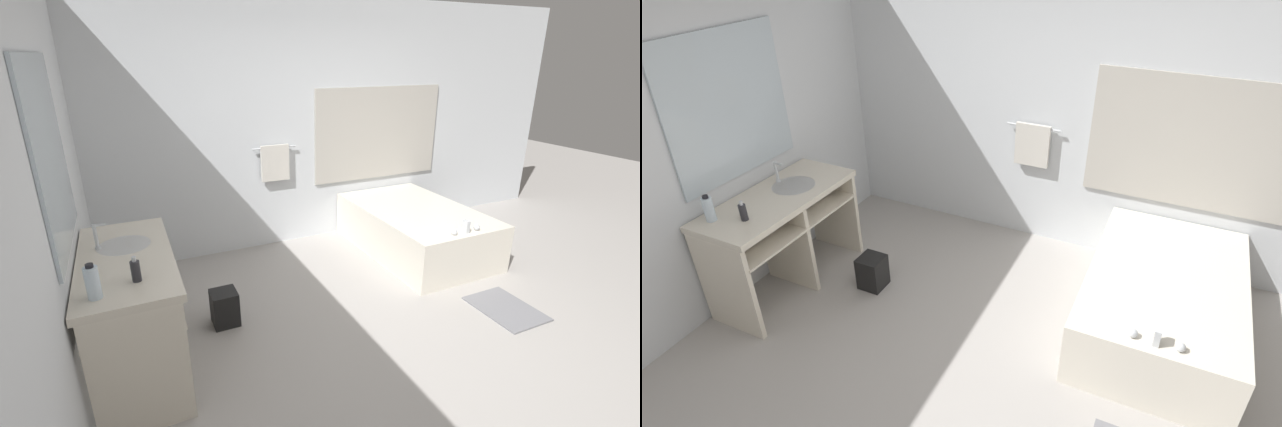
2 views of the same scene
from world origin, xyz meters
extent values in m
plane|color=#A8A39E|center=(0.00, 0.00, 0.00)|extent=(16.00, 16.00, 0.00)
cube|color=silver|center=(0.00, 2.23, 1.35)|extent=(7.40, 0.06, 2.70)
cube|color=#B7B2A8|center=(1.05, 2.19, 1.21)|extent=(1.70, 0.02, 1.10)
cylinder|color=silver|center=(-0.30, 2.16, 1.15)|extent=(0.50, 0.02, 0.02)
cube|color=beige|center=(-0.30, 2.15, 0.98)|extent=(0.32, 0.04, 0.40)
cube|color=silver|center=(-2.23, 0.00, 1.35)|extent=(0.06, 7.40, 2.70)
cube|color=#B2C1CC|center=(-2.19, 0.57, 1.56)|extent=(0.02, 1.10, 1.10)
cube|color=beige|center=(-1.90, 0.57, 0.84)|extent=(0.58, 1.31, 0.05)
cube|color=beige|center=(-1.90, 0.57, 0.62)|extent=(0.56, 1.25, 0.02)
cylinder|color=white|center=(-1.90, 0.77, 0.79)|extent=(0.35, 0.35, 0.14)
cube|color=beige|center=(-1.90, -0.07, 0.41)|extent=(0.54, 0.04, 0.81)
cube|color=beige|center=(-1.90, 0.57, 0.41)|extent=(0.54, 0.04, 0.81)
cube|color=beige|center=(-1.90, 1.21, 0.41)|extent=(0.54, 0.04, 0.81)
cylinder|color=beige|center=(-1.85, 0.24, 0.70)|extent=(0.13, 0.36, 0.13)
cylinder|color=beige|center=(-1.85, 0.90, 0.70)|extent=(0.13, 0.36, 0.13)
cylinder|color=silver|center=(-2.06, 0.77, 0.87)|extent=(0.04, 0.04, 0.02)
cylinder|color=silver|center=(-2.06, 0.77, 0.96)|extent=(0.02, 0.02, 0.16)
cube|color=silver|center=(-2.02, 0.77, 1.03)|extent=(0.07, 0.01, 0.01)
cube|color=silver|center=(1.05, 1.33, 0.25)|extent=(1.10, 1.71, 0.51)
ellipsoid|color=white|center=(1.05, 1.33, 0.36)|extent=(0.79, 1.23, 0.30)
cube|color=silver|center=(1.05, 0.58, 0.57)|extent=(0.04, 0.07, 0.12)
sphere|color=silver|center=(0.91, 0.58, 0.54)|extent=(0.06, 0.06, 0.06)
sphere|color=silver|center=(1.19, 0.58, 0.54)|extent=(0.06, 0.06, 0.06)
cylinder|color=silver|center=(-2.06, 0.08, 0.96)|extent=(0.07, 0.07, 0.18)
cylinder|color=black|center=(-2.06, 0.08, 1.06)|extent=(0.04, 0.04, 0.02)
cylinder|color=#28282D|center=(-1.84, 0.19, 0.93)|extent=(0.05, 0.05, 0.13)
cylinder|color=silver|center=(-1.84, 0.19, 1.01)|extent=(0.02, 0.02, 0.03)
cube|color=black|center=(-1.24, 0.82, 0.15)|extent=(0.21, 0.21, 0.29)
camera|label=1|loc=(-1.81, -2.25, 2.10)|focal=24.00mm
camera|label=2|loc=(0.92, -1.95, 2.77)|focal=28.00mm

